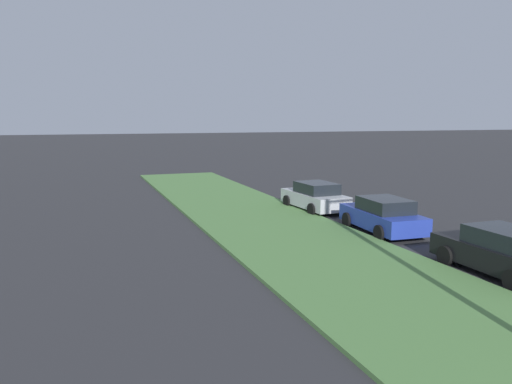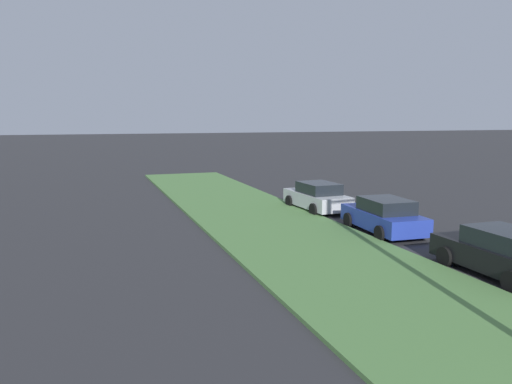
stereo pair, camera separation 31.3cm
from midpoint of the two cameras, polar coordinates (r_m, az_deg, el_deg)
The scene contains 4 objects.
grass_median at distance 14.46m, azimuth 14.20°, elevation -10.79°, with size 60.00×6.00×0.12m, color #517F42.
parked_car_black at distance 16.98m, azimuth 25.86°, elevation -6.20°, with size 4.30×2.03×1.47m.
parked_car_blue at distance 21.47m, azimuth 13.88°, elevation -2.64°, with size 4.38×2.18×1.47m.
parked_car_silver at distance 25.95m, azimuth 6.42°, elevation -0.54°, with size 4.39×2.19×1.47m.
Camera 1 is at (-1.17, 16.29, 4.78)m, focal length 34.99 mm.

